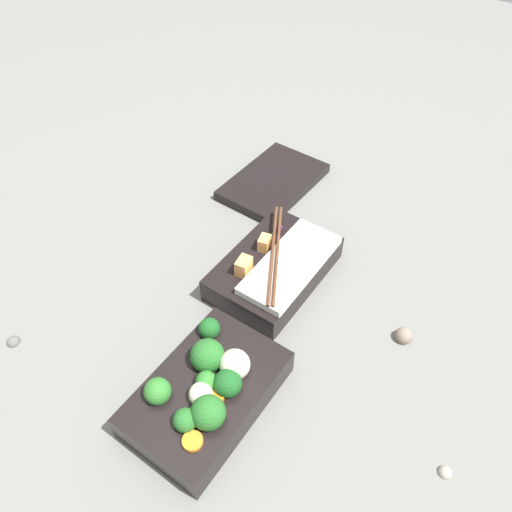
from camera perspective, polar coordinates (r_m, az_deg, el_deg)
name	(u,v)px	position (r m, az deg, el deg)	size (l,w,h in m)	color
ground_plane	(244,338)	(0.71, -1.33, -9.31)	(3.00, 3.00, 0.00)	slate
bento_tray_vegetable	(207,390)	(0.64, -5.59, -14.96)	(0.20, 0.13, 0.08)	black
bento_tray_rice	(276,268)	(0.76, 2.29, -1.32)	(0.20, 0.13, 0.07)	black
bento_lid	(274,182)	(0.94, 2.02, 8.49)	(0.20, 0.13, 0.02)	black
pebble_0	(404,336)	(0.74, 16.51, -8.74)	(0.02, 0.02, 0.02)	#7A6B5B
pebble_1	(446,471)	(0.66, 20.85, -22.02)	(0.02, 0.02, 0.02)	gray
pebble_2	(13,340)	(0.78, -26.06, -8.66)	(0.02, 0.02, 0.02)	#595651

